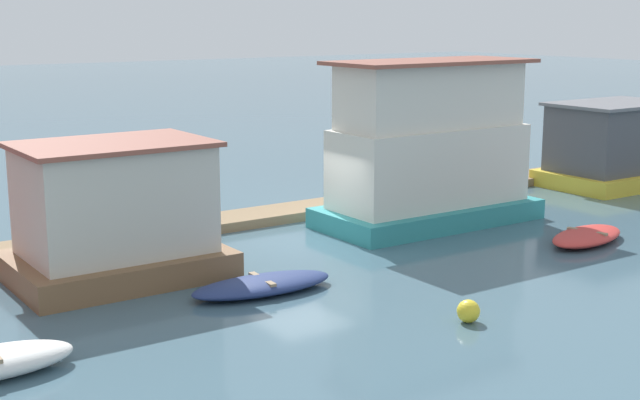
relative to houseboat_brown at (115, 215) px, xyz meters
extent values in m
plane|color=#426070|center=(5.89, 0.51, -1.62)|extent=(200.00, 200.00, 0.00)
cube|color=#846B4C|center=(5.89, 3.38, -1.47)|extent=(42.40, 1.66, 0.30)
cube|color=brown|center=(0.00, 0.00, -1.29)|extent=(5.19, 3.78, 0.67)
cube|color=beige|center=(0.00, 0.00, 0.39)|extent=(4.38, 2.97, 2.68)
cube|color=brown|center=(0.00, 0.00, 1.79)|extent=(4.68, 3.27, 0.12)
cube|color=teal|center=(10.51, 0.15, -1.31)|extent=(7.18, 3.35, 0.63)
cube|color=silver|center=(10.51, 0.15, 0.24)|extent=(6.37, 2.54, 2.45)
cube|color=silver|center=(10.51, 0.15, 2.45)|extent=(6.01, 2.18, 1.97)
cube|color=brown|center=(10.51, 0.15, 3.50)|extent=(6.67, 2.84, 0.12)
cube|color=gold|center=(20.74, 1.00, -1.31)|extent=(5.33, 3.64, 0.61)
cube|color=#4C4C51|center=(20.74, 1.00, 0.25)|extent=(4.71, 3.02, 2.51)
cube|color=slate|center=(20.74, 1.00, 1.56)|extent=(5.01, 3.32, 0.12)
ellipsoid|color=navy|center=(2.37, -3.18, -1.43)|extent=(3.70, 1.65, 0.39)
cube|color=#997F60|center=(2.37, -3.18, -1.29)|extent=(0.24, 1.19, 0.08)
ellipsoid|color=red|center=(12.66, -4.42, -1.42)|extent=(3.43, 2.14, 0.39)
cube|color=#997F60|center=(12.66, -4.42, -1.29)|extent=(0.43, 1.22, 0.08)
sphere|color=yellow|center=(4.98, -7.51, -1.37)|extent=(0.51, 0.51, 0.51)
camera|label=1|loc=(-8.05, -20.85, 4.92)|focal=50.00mm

